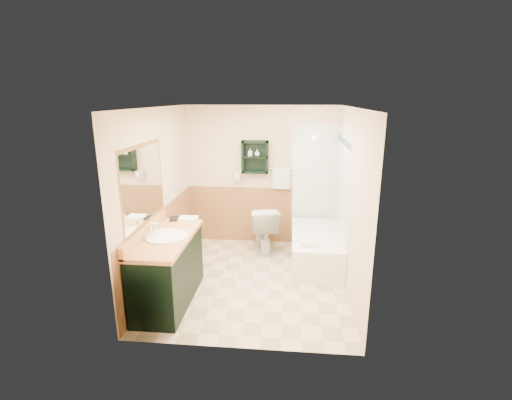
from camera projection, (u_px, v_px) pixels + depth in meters
The scene contains 25 objects.
floor at pixel (252, 280), 5.31m from camera, with size 3.00×3.00×0.00m, color beige.
back_wall at pixel (261, 176), 6.44m from camera, with size 2.60×0.04×2.40m, color #FFEDC7.
left_wall at pixel (157, 197), 5.10m from camera, with size 0.04×3.00×2.40m, color #FFEDC7.
right_wall at pixel (352, 202), 4.86m from camera, with size 0.04×3.00×2.40m, color #FFEDC7.
ceiling at pixel (252, 106), 4.65m from camera, with size 2.60×3.00×0.04m, color white.
wainscot_left at pixel (163, 244), 5.29m from camera, with size 2.98×2.98×1.00m, color #A66B43, non-canonical shape.
wainscot_back at pixel (261, 215), 6.60m from camera, with size 2.58×2.58×1.00m, color #A66B43, non-canonical shape.
mirror_frame at pixel (143, 185), 4.49m from camera, with size 1.30×1.30×1.00m, color olive, non-canonical shape.
mirror_glass at pixel (144, 185), 4.49m from camera, with size 1.20×1.20×0.90m, color white, non-canonical shape.
tile_right at pixel (341, 198), 5.63m from camera, with size 1.50×1.50×2.10m, color white, non-canonical shape.
tile_back at pixel (321, 186), 6.34m from camera, with size 0.95×0.95×2.10m, color white, non-canonical shape.
tile_accent at pixel (344, 142), 5.40m from camera, with size 1.50×1.50×0.10m, color #134331, non-canonical shape.
wall_shelf at pixel (255, 157), 6.25m from camera, with size 0.45×0.15×0.55m, color black.
hair_dryer at pixel (238, 177), 6.39m from camera, with size 0.10×0.24×0.18m, color silver, non-canonical shape.
towel_bar at pixel (282, 169), 6.30m from camera, with size 0.40×0.06×0.40m, color white, non-canonical shape.
curtain_rod at pixel (293, 134), 5.44m from camera, with size 0.03×0.03×1.60m, color silver.
shower_curtain at pixel (292, 188), 5.84m from camera, with size 1.05×1.05×1.70m, color beige, non-canonical shape.
vanity at pixel (168, 269), 4.65m from camera, with size 0.59×1.38×0.88m, color black.
bathtub at pixel (316, 248), 5.79m from camera, with size 0.74×1.50×0.49m, color white.
toilet at pixel (263, 229), 6.21m from camera, with size 0.45×0.80×0.79m, color white.
counter_towel at pixel (188, 219), 5.14m from camera, with size 0.25×0.20×0.04m, color white.
vanity_book at pixel (169, 213), 5.14m from camera, with size 0.15×0.02×0.20m, color black.
tub_towel at pixel (308, 243), 5.25m from camera, with size 0.21×0.18×0.07m, color white.
soap_bottle_a at pixel (250, 154), 6.24m from camera, with size 0.06×0.13×0.06m, color white.
soap_bottle_b at pixel (257, 154), 6.22m from camera, with size 0.09×0.11×0.09m, color white.
Camera 1 is at (0.51, -4.78, 2.53)m, focal length 26.00 mm.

